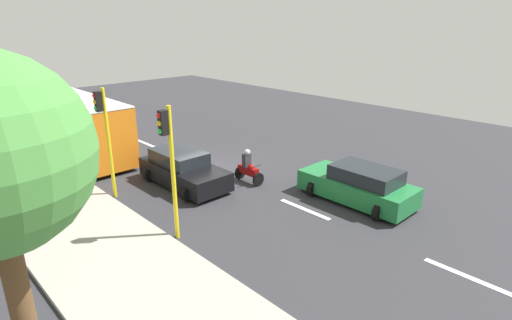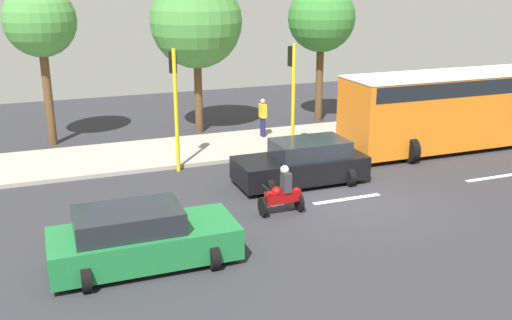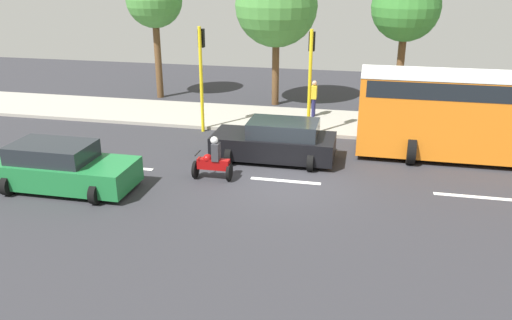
{
  "view_description": "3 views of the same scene",
  "coord_description": "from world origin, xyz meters",
  "px_view_note": "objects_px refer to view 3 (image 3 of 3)",
  "views": [
    {
      "loc": [
        11.22,
        15.05,
        6.96
      ],
      "look_at": [
        -0.4,
        2.85,
        1.14
      ],
      "focal_mm": 28.67,
      "sensor_mm": 36.0,
      "label": 1
    },
    {
      "loc": [
        -15.25,
        8.95,
        6.85
      ],
      "look_at": [
        0.71,
        2.89,
        1.45
      ],
      "focal_mm": 40.48,
      "sensor_mm": 36.0,
      "label": 2
    },
    {
      "loc": [
        -15.85,
        -2.41,
        6.85
      ],
      "look_at": [
        -0.63,
        0.89,
        0.93
      ],
      "focal_mm": 36.07,
      "sensor_mm": 36.0,
      "label": 3
    }
  ],
  "objects_px": {
    "pedestrian_near_signal": "(314,97)",
    "street_tree_center": "(406,8)",
    "car_green": "(62,168)",
    "street_tree_south": "(154,0)",
    "traffic_light_midblock": "(311,69)",
    "car_black": "(276,142)",
    "street_tree_north": "(276,6)",
    "motorcycle": "(213,161)",
    "traffic_light_corner": "(201,64)"
  },
  "relations": [
    {
      "from": "traffic_light_midblock",
      "to": "street_tree_south",
      "type": "xyz_separation_m",
      "value": [
        5.38,
        8.83,
        2.2
      ]
    },
    {
      "from": "pedestrian_near_signal",
      "to": "street_tree_center",
      "type": "bearing_deg",
      "value": -59.34
    },
    {
      "from": "traffic_light_corner",
      "to": "street_tree_north",
      "type": "relative_size",
      "value": 0.64
    },
    {
      "from": "traffic_light_corner",
      "to": "street_tree_south",
      "type": "xyz_separation_m",
      "value": [
        5.38,
        4.21,
        2.2
      ]
    },
    {
      "from": "street_tree_center",
      "to": "street_tree_south",
      "type": "distance_m",
      "value": 12.63
    },
    {
      "from": "traffic_light_midblock",
      "to": "car_green",
      "type": "bearing_deg",
      "value": 134.0
    },
    {
      "from": "car_green",
      "to": "car_black",
      "type": "bearing_deg",
      "value": -57.24
    },
    {
      "from": "pedestrian_near_signal",
      "to": "street_tree_center",
      "type": "height_order",
      "value": "street_tree_center"
    },
    {
      "from": "traffic_light_midblock",
      "to": "street_tree_center",
      "type": "xyz_separation_m",
      "value": [
        5.18,
        -3.8,
        2.05
      ]
    },
    {
      "from": "street_tree_center",
      "to": "street_tree_south",
      "type": "bearing_deg",
      "value": 89.11
    },
    {
      "from": "traffic_light_corner",
      "to": "traffic_light_midblock",
      "type": "xyz_separation_m",
      "value": [
        0.0,
        -4.62,
        0.0
      ]
    },
    {
      "from": "traffic_light_corner",
      "to": "traffic_light_midblock",
      "type": "bearing_deg",
      "value": -90.0
    },
    {
      "from": "traffic_light_midblock",
      "to": "street_tree_north",
      "type": "relative_size",
      "value": 0.64
    },
    {
      "from": "pedestrian_near_signal",
      "to": "traffic_light_midblock",
      "type": "bearing_deg",
      "value": -178.05
    },
    {
      "from": "car_black",
      "to": "street_tree_center",
      "type": "height_order",
      "value": "street_tree_center"
    },
    {
      "from": "street_tree_center",
      "to": "street_tree_north",
      "type": "distance_m",
      "value": 6.16
    },
    {
      "from": "street_tree_center",
      "to": "street_tree_south",
      "type": "height_order",
      "value": "street_tree_south"
    },
    {
      "from": "traffic_light_corner",
      "to": "street_tree_center",
      "type": "relative_size",
      "value": 0.68
    },
    {
      "from": "traffic_light_midblock",
      "to": "street_tree_north",
      "type": "xyz_separation_m",
      "value": [
        5.19,
        2.36,
        2.05
      ]
    },
    {
      "from": "car_black",
      "to": "street_tree_center",
      "type": "bearing_deg",
      "value": -30.14
    },
    {
      "from": "car_green",
      "to": "street_tree_north",
      "type": "height_order",
      "value": "street_tree_north"
    },
    {
      "from": "car_black",
      "to": "street_tree_north",
      "type": "distance_m",
      "value": 9.25
    },
    {
      "from": "car_black",
      "to": "traffic_light_corner",
      "type": "xyz_separation_m",
      "value": [
        2.88,
        3.74,
        2.22
      ]
    },
    {
      "from": "car_black",
      "to": "street_tree_center",
      "type": "xyz_separation_m",
      "value": [
        8.06,
        -4.68,
        4.27
      ]
    },
    {
      "from": "street_tree_south",
      "to": "car_black",
      "type": "bearing_deg",
      "value": -136.11
    },
    {
      "from": "pedestrian_near_signal",
      "to": "street_tree_south",
      "type": "relative_size",
      "value": 0.25
    },
    {
      "from": "street_tree_center",
      "to": "traffic_light_midblock",
      "type": "bearing_deg",
      "value": 143.74
    },
    {
      "from": "street_tree_north",
      "to": "pedestrian_near_signal",
      "type": "bearing_deg",
      "value": -135.82
    },
    {
      "from": "car_green",
      "to": "street_tree_south",
      "type": "xyz_separation_m",
      "value": [
        12.31,
        1.64,
        4.42
      ]
    },
    {
      "from": "car_green",
      "to": "pedestrian_near_signal",
      "type": "relative_size",
      "value": 2.71
    },
    {
      "from": "car_green",
      "to": "pedestrian_near_signal",
      "type": "distance_m",
      "value": 12.11
    },
    {
      "from": "traffic_light_corner",
      "to": "street_tree_center",
      "type": "bearing_deg",
      "value": -58.4
    },
    {
      "from": "car_black",
      "to": "traffic_light_midblock",
      "type": "relative_size",
      "value": 1.0
    },
    {
      "from": "pedestrian_near_signal",
      "to": "street_tree_north",
      "type": "bearing_deg",
      "value": 44.18
    },
    {
      "from": "street_tree_center",
      "to": "street_tree_north",
      "type": "height_order",
      "value": "street_tree_north"
    },
    {
      "from": "pedestrian_near_signal",
      "to": "traffic_light_midblock",
      "type": "xyz_separation_m",
      "value": [
        -2.87,
        -0.1,
        1.87
      ]
    },
    {
      "from": "motorcycle",
      "to": "pedestrian_near_signal",
      "type": "height_order",
      "value": "pedestrian_near_signal"
    },
    {
      "from": "motorcycle",
      "to": "street_tree_north",
      "type": "bearing_deg",
      "value": -1.49
    },
    {
      "from": "street_tree_north",
      "to": "car_black",
      "type": "bearing_deg",
      "value": -169.66
    },
    {
      "from": "pedestrian_near_signal",
      "to": "traffic_light_midblock",
      "type": "height_order",
      "value": "traffic_light_midblock"
    },
    {
      "from": "car_black",
      "to": "traffic_light_corner",
      "type": "relative_size",
      "value": 1.0
    },
    {
      "from": "pedestrian_near_signal",
      "to": "traffic_light_corner",
      "type": "distance_m",
      "value": 5.67
    },
    {
      "from": "car_black",
      "to": "pedestrian_near_signal",
      "type": "bearing_deg",
      "value": -7.76
    },
    {
      "from": "pedestrian_near_signal",
      "to": "motorcycle",
      "type": "bearing_deg",
      "value": 162.57
    },
    {
      "from": "pedestrian_near_signal",
      "to": "car_green",
      "type": "bearing_deg",
      "value": 144.15
    },
    {
      "from": "street_tree_center",
      "to": "street_tree_north",
      "type": "bearing_deg",
      "value": 89.88
    },
    {
      "from": "street_tree_south",
      "to": "street_tree_north",
      "type": "xyz_separation_m",
      "value": [
        -0.18,
        -6.47,
        -0.15
      ]
    },
    {
      "from": "motorcycle",
      "to": "street_tree_center",
      "type": "relative_size",
      "value": 0.23
    },
    {
      "from": "car_black",
      "to": "traffic_light_midblock",
      "type": "distance_m",
      "value": 3.74
    },
    {
      "from": "car_black",
      "to": "pedestrian_near_signal",
      "type": "distance_m",
      "value": 5.82
    }
  ]
}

